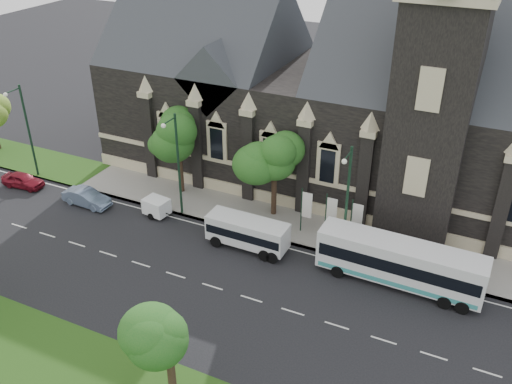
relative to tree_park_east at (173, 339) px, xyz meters
The scene contains 17 objects.
ground 12.10m from the tree_park_east, 123.52° to the left, with size 160.00×160.00×0.00m, color black.
sidewalk 20.33m from the tree_park_east, 108.16° to the left, with size 80.00×5.00×0.15m, color gray.
museum 28.35m from the tree_park_east, 92.16° to the left, with size 40.00×17.70×29.90m.
tree_park_east is the anchor object (origin of this frame).
tree_walk_right 20.29m from the tree_park_east, 98.42° to the left, with size 4.08×4.08×7.80m.
tree_walk_left 23.36m from the tree_park_east, 120.87° to the left, with size 3.91×3.91×7.64m.
street_lamp_near 16.86m from the tree_park_east, 76.89° to the left, with size 0.36×1.88×9.00m.
street_lamp_mid 19.32m from the tree_park_east, 121.79° to the left, with size 0.36×1.88×9.00m.
street_lamp_far 30.90m from the tree_park_east, 147.90° to the left, with size 0.36×1.88×9.00m.
banner_flag_left 18.46m from the tree_park_east, 89.65° to the left, with size 0.90×0.10×4.00m.
banner_flag_center 18.58m from the tree_park_east, 83.43° to the left, with size 0.90×0.10×4.00m.
banner_flag_right 18.91m from the tree_park_east, 77.35° to the left, with size 0.90×0.10×4.00m.
tour_coach 17.51m from the tree_park_east, 61.39° to the left, with size 11.36×2.83×3.30m.
shuttle_bus 15.28m from the tree_park_east, 101.71° to the left, with size 6.32×2.32×2.43m.
box_trailer 19.93m from the tree_park_east, 127.54° to the left, with size 3.00×1.77×1.56m.
sedan 23.66m from the tree_park_east, 141.91° to the left, with size 1.54×4.41×1.45m, color #6F82A0.
car_far_red 29.87m from the tree_park_east, 150.70° to the left, with size 1.60×3.98×1.36m, color maroon.
Camera 1 is at (18.75, -26.14, 24.65)m, focal length 39.11 mm.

